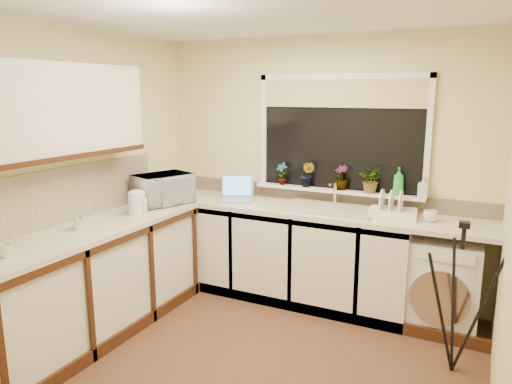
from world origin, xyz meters
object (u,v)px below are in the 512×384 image
at_px(tripod, 458,299).
at_px(plant_b, 308,175).
at_px(cup_back, 430,216).
at_px(soap_bottle_green, 399,181).
at_px(laptop, 237,193).
at_px(plant_c, 341,177).
at_px(dish_rack, 393,213).
at_px(washing_machine, 443,283).
at_px(kettle, 137,204).
at_px(steel_jar, 79,223).
at_px(microwave, 163,189).
at_px(plant_d, 372,180).
at_px(cup_left, 5,251).
at_px(soap_bottle_clear, 423,187).
at_px(plant_a, 282,174).

height_order(tripod, plant_b, plant_b).
bearing_deg(cup_back, soap_bottle_green, 144.50).
distance_m(laptop, tripod, 2.23).
height_order(plant_b, plant_c, plant_b).
bearing_deg(tripod, dish_rack, 145.97).
xyz_separation_m(washing_machine, laptop, (-1.95, 0.00, 0.58)).
relative_size(kettle, steel_jar, 1.71).
bearing_deg(kettle, cup_back, 20.90).
height_order(microwave, plant_d, plant_d).
bearing_deg(dish_rack, plant_b, 161.32).
relative_size(soap_bottle_green, cup_left, 2.62).
bearing_deg(soap_bottle_clear, plant_b, -179.17).
bearing_deg(cup_left, plant_d, 52.45).
xyz_separation_m(plant_d, soap_bottle_clear, (0.44, 0.02, -0.03)).
bearing_deg(steel_jar, tripod, 16.50).
bearing_deg(plant_b, plant_d, -0.55).
bearing_deg(cup_left, plant_b, 63.17).
bearing_deg(steel_jar, cup_back, 31.23).
xyz_separation_m(steel_jar, cup_left, (0.06, -0.68, -0.01)).
bearing_deg(cup_left, cup_back, 42.41).
xyz_separation_m(soap_bottle_green, soap_bottle_clear, (0.21, 0.00, -0.03)).
distance_m(plant_c, soap_bottle_clear, 0.73).
distance_m(plant_a, plant_c, 0.59).
bearing_deg(kettle, plant_b, 43.30).
relative_size(laptop, plant_d, 1.72).
height_order(dish_rack, plant_b, plant_b).
bearing_deg(soap_bottle_green, cup_back, -35.50).
bearing_deg(tripod, plant_b, 164.05).
relative_size(steel_jar, plant_c, 0.48).
relative_size(dish_rack, soap_bottle_clear, 2.15).
bearing_deg(cup_back, soap_bottle_clear, 113.82).
xyz_separation_m(dish_rack, steel_jar, (-2.08, -1.48, 0.03)).
xyz_separation_m(microwave, cup_left, (0.02, -1.68, -0.10)).
bearing_deg(plant_a, plant_b, 1.58).
bearing_deg(plant_d, cup_left, -127.55).
height_order(tripod, cup_left, tripod).
relative_size(plant_a, plant_d, 0.94).
height_order(laptop, plant_d, plant_d).
bearing_deg(plant_d, cup_back, -20.65).
bearing_deg(tripod, washing_machine, 117.37).
bearing_deg(plant_d, soap_bottle_clear, 2.73).
distance_m(plant_d, soap_bottle_green, 0.23).
xyz_separation_m(tripod, microwave, (-2.63, 0.20, 0.49)).
distance_m(steel_jar, plant_a, 1.93).
bearing_deg(plant_a, kettle, -129.53).
xyz_separation_m(tripod, steel_jar, (-2.67, -0.79, 0.41)).
relative_size(steel_jar, plant_a, 0.51).
xyz_separation_m(soap_bottle_green, cup_back, (0.31, -0.22, -0.23)).
height_order(dish_rack, microwave, microwave).
relative_size(plant_a, cup_back, 1.88).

